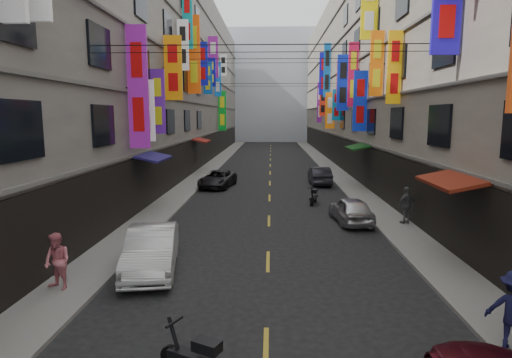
# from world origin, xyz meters

# --- Properties ---
(sidewalk_left) EXTENTS (2.00, 90.00, 0.12)m
(sidewalk_left) POSITION_xyz_m (-6.00, 42.00, 0.06)
(sidewalk_left) COLOR slate
(sidewalk_left) RESTS_ON ground
(sidewalk_right) EXTENTS (2.00, 90.00, 0.12)m
(sidewalk_right) POSITION_xyz_m (6.00, 42.00, 0.06)
(sidewalk_right) COLOR slate
(sidewalk_right) RESTS_ON ground
(building_row_left) EXTENTS (10.14, 90.00, 19.00)m
(building_row_left) POSITION_xyz_m (-11.99, 42.00, 9.49)
(building_row_left) COLOR gray
(building_row_left) RESTS_ON ground
(building_row_right) EXTENTS (10.14, 90.00, 19.00)m
(building_row_right) POSITION_xyz_m (11.99, 42.00, 9.49)
(building_row_right) COLOR #A39689
(building_row_right) RESTS_ON ground
(haze_block) EXTENTS (18.00, 8.00, 22.00)m
(haze_block) POSITION_xyz_m (0.00, 92.00, 11.00)
(haze_block) COLOR #B3B9C7
(haze_block) RESTS_ON ground
(shop_signage) EXTENTS (14.00, 55.00, 12.05)m
(shop_signage) POSITION_xyz_m (-0.20, 35.20, 9.13)
(shop_signage) COLOR #1110BB
(shop_signage) RESTS_ON ground
(street_awnings) EXTENTS (13.99, 35.20, 0.41)m
(street_awnings) POSITION_xyz_m (-1.26, 26.00, 3.00)
(street_awnings) COLOR #16522E
(street_awnings) RESTS_ON ground
(overhead_cables) EXTENTS (14.00, 38.04, 1.24)m
(overhead_cables) POSITION_xyz_m (0.00, 30.00, 8.80)
(overhead_cables) COLOR black
(overhead_cables) RESTS_ON ground
(lane_markings) EXTENTS (0.12, 80.20, 0.01)m
(lane_markings) POSITION_xyz_m (0.00, 39.00, 0.00)
(lane_markings) COLOR gold
(lane_markings) RESTS_ON ground
(scooter_crossing) EXTENTS (1.66, 0.94, 1.14)m
(scooter_crossing) POSITION_xyz_m (-1.34, 11.02, 0.44)
(scooter_crossing) COLOR black
(scooter_crossing) RESTS_ON ground
(scooter_far_right) EXTENTS (0.69, 1.77, 1.14)m
(scooter_far_right) POSITION_xyz_m (2.63, 28.22, 0.44)
(scooter_far_right) COLOR black
(scooter_far_right) RESTS_ON ground
(car_left_mid) EXTENTS (2.30, 4.70, 1.48)m
(car_left_mid) POSITION_xyz_m (-3.91, 16.90, 0.74)
(car_left_mid) COLOR silver
(car_left_mid) RESTS_ON ground
(car_left_far) EXTENTS (2.67, 4.69, 1.23)m
(car_left_far) POSITION_xyz_m (-3.82, 33.93, 0.62)
(car_left_far) COLOR black
(car_left_far) RESTS_ON ground
(car_right_mid) EXTENTS (1.88, 3.93, 1.29)m
(car_right_mid) POSITION_xyz_m (4.00, 23.74, 0.65)
(car_right_mid) COLOR silver
(car_right_mid) RESTS_ON ground
(car_right_far) EXTENTS (1.51, 4.15, 1.36)m
(car_right_far) POSITION_xyz_m (3.79, 35.55, 0.68)
(car_right_far) COLOR #28272F
(car_right_far) RESTS_ON ground
(pedestrian_lfar) EXTENTS (0.98, 0.84, 1.70)m
(pedestrian_lfar) POSITION_xyz_m (-6.17, 15.01, 0.97)
(pedestrian_lfar) COLOR #DE7683
(pedestrian_lfar) RESTS_ON sidewalk_left
(pedestrian_rfar) EXTENTS (1.19, 1.00, 1.77)m
(pedestrian_rfar) POSITION_xyz_m (6.51, 23.25, 1.00)
(pedestrian_rfar) COLOR #565759
(pedestrian_rfar) RESTS_ON sidewalk_right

